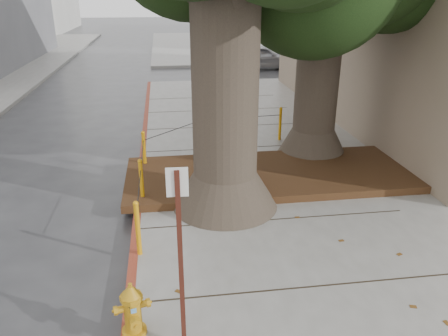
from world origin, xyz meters
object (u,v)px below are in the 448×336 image
object	(u,v)px
signpost	(180,253)
car_silver	(261,57)
fire_hydrant	(133,310)
car_red	(427,58)

from	to	relation	value
signpost	car_silver	distance (m)	20.62
fire_hydrant	car_silver	size ratio (longest dim) A/B	0.19
fire_hydrant	car_red	xyz separation A→B (m)	(14.81, 18.02, 0.17)
car_silver	car_red	size ratio (longest dim) A/B	0.94
signpost	car_silver	world-z (taller)	signpost
car_red	car_silver	bearing A→B (deg)	78.98
fire_hydrant	car_silver	bearing A→B (deg)	59.65
signpost	car_silver	size ratio (longest dim) A/B	0.59
car_silver	car_red	xyz separation A→B (m)	(8.88, -1.59, 0.02)
signpost	car_red	world-z (taller)	signpost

